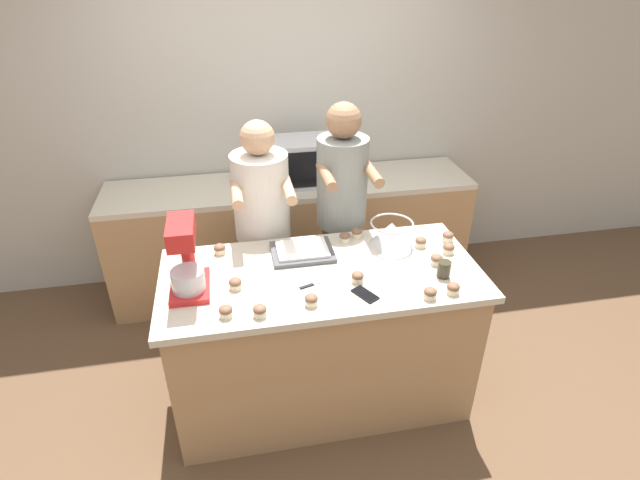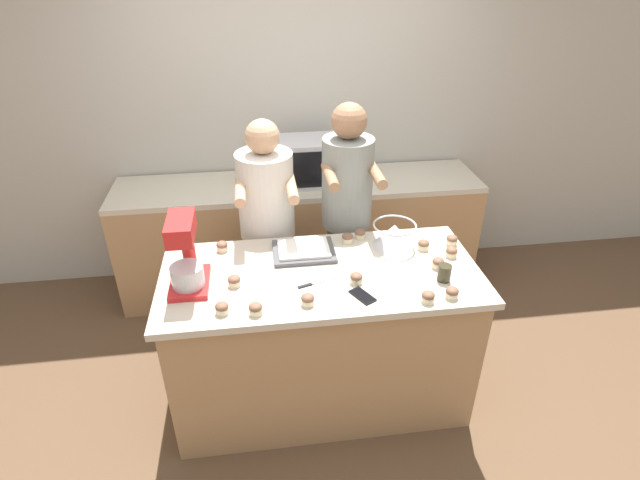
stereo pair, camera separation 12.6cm
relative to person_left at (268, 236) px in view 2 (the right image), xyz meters
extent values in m
plane|color=brown|center=(0.27, -0.60, -0.85)|extent=(16.00, 16.00, 0.00)
cube|color=#B2ADA3|center=(0.27, 1.00, 0.50)|extent=(10.00, 0.06, 2.70)
cube|color=#A87F56|center=(0.27, -0.60, -0.40)|extent=(1.69, 0.77, 0.89)
cube|color=beige|center=(0.27, -0.60, 0.07)|extent=(1.76, 0.82, 0.04)
cube|color=#A87F56|center=(0.27, 0.65, -0.40)|extent=(2.80, 0.60, 0.89)
cube|color=beige|center=(0.27, 0.65, 0.06)|extent=(2.80, 0.60, 0.04)
cylinder|color=#232328|center=(0.00, 0.00, -0.42)|extent=(0.28, 0.28, 0.86)
cylinder|color=silver|center=(0.00, 0.00, 0.29)|extent=(0.35, 0.35, 0.55)
sphere|color=tan|center=(0.00, 0.00, 0.67)|extent=(0.21, 0.21, 0.21)
cylinder|color=tan|center=(-0.15, -0.17, 0.41)|extent=(0.06, 0.34, 0.06)
cylinder|color=tan|center=(0.15, -0.17, 0.41)|extent=(0.06, 0.34, 0.06)
cylinder|color=brown|center=(0.52, 0.00, -0.40)|extent=(0.25, 0.25, 0.90)
cylinder|color=gray|center=(0.52, 0.00, 0.34)|extent=(0.32, 0.32, 0.58)
sphere|color=#936B4C|center=(0.52, 0.00, 0.74)|extent=(0.22, 0.22, 0.22)
cylinder|color=#936B4C|center=(0.38, -0.17, 0.47)|extent=(0.06, 0.34, 0.06)
cylinder|color=#936B4C|center=(0.66, -0.17, 0.47)|extent=(0.06, 0.34, 0.06)
cube|color=red|center=(-0.44, -0.63, 0.10)|extent=(0.20, 0.30, 0.03)
cylinder|color=red|center=(-0.44, -0.51, 0.25)|extent=(0.07, 0.07, 0.27)
cube|color=red|center=(-0.44, -0.64, 0.44)|extent=(0.13, 0.26, 0.10)
cylinder|color=#BCBCC1|center=(-0.44, -0.66, 0.17)|extent=(0.17, 0.17, 0.11)
cone|color=#BCBCC1|center=(0.73, -0.38, 0.16)|extent=(0.25, 0.25, 0.15)
torus|color=#BCBCC1|center=(0.73, -0.38, 0.23)|extent=(0.26, 0.26, 0.01)
cube|color=#4C4C51|center=(0.19, -0.39, 0.10)|extent=(0.36, 0.27, 0.02)
cube|color=white|center=(0.19, -0.39, 0.12)|extent=(0.29, 0.22, 0.02)
cube|color=#B7B7BC|center=(0.36, 0.65, 0.25)|extent=(0.56, 0.35, 0.34)
cube|color=black|center=(0.31, 0.47, 0.25)|extent=(0.38, 0.01, 0.27)
cube|color=#2D2D2D|center=(0.56, 0.47, 0.25)|extent=(0.11, 0.01, 0.27)
cube|color=black|center=(0.45, -0.85, 0.09)|extent=(0.13, 0.16, 0.01)
cube|color=black|center=(0.45, -0.85, 0.10)|extent=(0.12, 0.14, 0.00)
cylinder|color=#332D1E|center=(0.91, -0.77, 0.13)|extent=(0.07, 0.07, 0.09)
cube|color=#BCBCC1|center=(0.27, -0.69, 0.09)|extent=(0.14, 0.06, 0.01)
cube|color=black|center=(0.16, -0.72, 0.09)|extent=(0.08, 0.04, 0.01)
cylinder|color=beige|center=(0.76, -0.94, 0.10)|extent=(0.06, 0.06, 0.03)
ellipsoid|color=brown|center=(0.76, -0.94, 0.13)|extent=(0.07, 0.07, 0.04)
cylinder|color=beige|center=(0.47, -0.31, 0.10)|extent=(0.06, 0.06, 0.03)
ellipsoid|color=brown|center=(0.47, -0.31, 0.13)|extent=(0.07, 0.07, 0.04)
cylinder|color=beige|center=(0.92, -0.65, 0.10)|extent=(0.06, 0.06, 0.03)
ellipsoid|color=brown|center=(0.92, -0.65, 0.13)|extent=(0.07, 0.07, 0.04)
cylinder|color=beige|center=(0.90, -0.45, 0.10)|extent=(0.06, 0.06, 0.03)
ellipsoid|color=brown|center=(0.90, -0.45, 0.13)|extent=(0.07, 0.07, 0.04)
cylinder|color=beige|center=(-0.20, -0.67, 0.10)|extent=(0.06, 0.06, 0.03)
ellipsoid|color=brown|center=(-0.20, -0.67, 0.13)|extent=(0.07, 0.07, 0.04)
cylinder|color=beige|center=(-0.28, -0.30, 0.10)|extent=(0.06, 0.06, 0.03)
ellipsoid|color=brown|center=(-0.28, -0.30, 0.13)|extent=(0.07, 0.07, 0.04)
cylinder|color=beige|center=(-0.26, -0.89, 0.10)|extent=(0.06, 0.06, 0.03)
ellipsoid|color=brown|center=(-0.26, -0.89, 0.13)|extent=(0.07, 0.07, 0.04)
cylinder|color=beige|center=(0.16, -0.88, 0.10)|extent=(0.06, 0.06, 0.03)
ellipsoid|color=brown|center=(0.16, -0.88, 0.13)|extent=(0.07, 0.07, 0.04)
cylinder|color=beige|center=(-0.10, -0.92, 0.10)|extent=(0.06, 0.06, 0.03)
ellipsoid|color=brown|center=(-0.10, -0.92, 0.13)|extent=(0.07, 0.07, 0.04)
cylinder|color=beige|center=(0.89, -0.92, 0.10)|extent=(0.06, 0.06, 0.03)
ellipsoid|color=brown|center=(0.89, -0.92, 0.13)|extent=(0.07, 0.07, 0.04)
cylinder|color=beige|center=(1.08, -0.41, 0.10)|extent=(0.06, 0.06, 0.03)
ellipsoid|color=brown|center=(1.08, -0.41, 0.13)|extent=(0.07, 0.07, 0.04)
cylinder|color=beige|center=(0.55, -0.27, 0.10)|extent=(0.06, 0.06, 0.03)
ellipsoid|color=brown|center=(0.55, -0.27, 0.13)|extent=(0.07, 0.07, 0.04)
cylinder|color=beige|center=(0.44, -0.73, 0.10)|extent=(0.06, 0.06, 0.03)
ellipsoid|color=brown|center=(0.44, -0.73, 0.13)|extent=(0.07, 0.07, 0.04)
cylinder|color=beige|center=(1.03, -0.55, 0.10)|extent=(0.06, 0.06, 0.03)
ellipsoid|color=brown|center=(1.03, -0.55, 0.13)|extent=(0.07, 0.07, 0.04)
camera|label=1|loc=(-0.17, -2.84, 1.63)|focal=28.00mm
camera|label=2|loc=(-0.05, -2.86, 1.63)|focal=28.00mm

